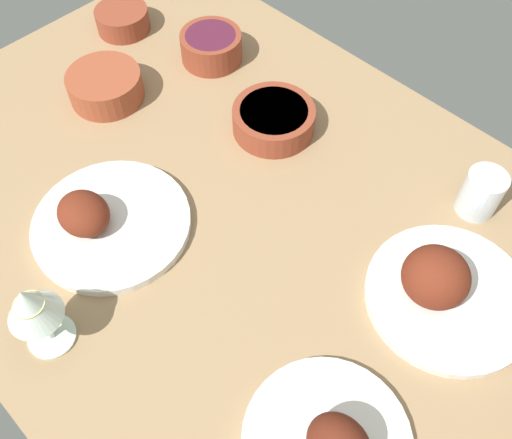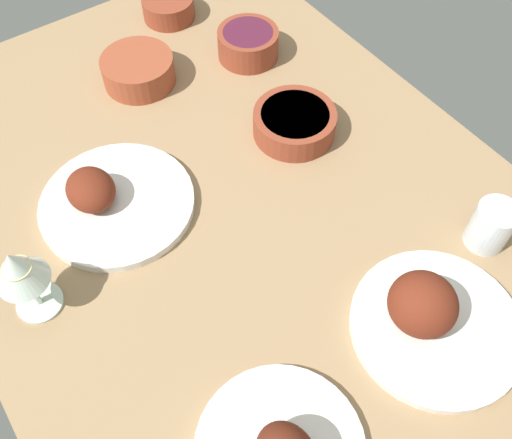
{
  "view_description": "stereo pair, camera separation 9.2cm",
  "coord_description": "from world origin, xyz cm",
  "px_view_note": "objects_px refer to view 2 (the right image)",
  "views": [
    {
      "loc": [
        36.99,
        -37.38,
        81.5
      ],
      "look_at": [
        0.0,
        0.0,
        6.0
      ],
      "focal_mm": 39.88,
      "sensor_mm": 36.0,
      "label": 1
    },
    {
      "loc": [
        42.94,
        -30.37,
        81.5
      ],
      "look_at": [
        0.0,
        0.0,
        6.0
      ],
      "focal_mm": 39.88,
      "sensor_mm": 36.0,
      "label": 2
    }
  ],
  "objects_px": {
    "bowl_cream": "(138,69)",
    "water_tumbler": "(491,226)",
    "plate_center_main": "(430,316)",
    "bowl_soup": "(168,7)",
    "bowl_onions": "(248,43)",
    "plate_far_side": "(110,200)",
    "bowl_potatoes": "(294,122)",
    "wine_glass": "(18,271)"
  },
  "relations": [
    {
      "from": "wine_glass",
      "to": "plate_center_main",
      "type": "bearing_deg",
      "value": 51.15
    },
    {
      "from": "bowl_potatoes",
      "to": "wine_glass",
      "type": "height_order",
      "value": "wine_glass"
    },
    {
      "from": "plate_far_side",
      "to": "bowl_cream",
      "type": "height_order",
      "value": "plate_far_side"
    },
    {
      "from": "bowl_cream",
      "to": "bowl_soup",
      "type": "xyz_separation_m",
      "value": [
        -0.15,
        0.15,
        -0.0
      ]
    },
    {
      "from": "bowl_soup",
      "to": "wine_glass",
      "type": "distance_m",
      "value": 0.72
    },
    {
      "from": "plate_far_side",
      "to": "bowl_cream",
      "type": "xyz_separation_m",
      "value": [
        -0.25,
        0.19,
        0.01
      ]
    },
    {
      "from": "wine_glass",
      "to": "bowl_cream",
      "type": "bearing_deg",
      "value": 133.95
    },
    {
      "from": "plate_center_main",
      "to": "wine_glass",
      "type": "distance_m",
      "value": 0.58
    },
    {
      "from": "bowl_cream",
      "to": "bowl_soup",
      "type": "relative_size",
      "value": 1.26
    },
    {
      "from": "bowl_cream",
      "to": "bowl_onions",
      "type": "relative_size",
      "value": 1.14
    },
    {
      "from": "plate_center_main",
      "to": "water_tumbler",
      "type": "bearing_deg",
      "value": 106.06
    },
    {
      "from": "bowl_cream",
      "to": "wine_glass",
      "type": "relative_size",
      "value": 1.01
    },
    {
      "from": "bowl_soup",
      "to": "wine_glass",
      "type": "relative_size",
      "value": 0.8
    },
    {
      "from": "plate_far_side",
      "to": "bowl_soup",
      "type": "distance_m",
      "value": 0.52
    },
    {
      "from": "plate_far_side",
      "to": "wine_glass",
      "type": "distance_m",
      "value": 0.22
    },
    {
      "from": "bowl_onions",
      "to": "wine_glass",
      "type": "distance_m",
      "value": 0.65
    },
    {
      "from": "plate_far_side",
      "to": "water_tumbler",
      "type": "distance_m",
      "value": 0.62
    },
    {
      "from": "bowl_cream",
      "to": "plate_far_side",
      "type": "bearing_deg",
      "value": -37.46
    },
    {
      "from": "bowl_soup",
      "to": "plate_center_main",
      "type": "bearing_deg",
      "value": -4.46
    },
    {
      "from": "plate_far_side",
      "to": "plate_center_main",
      "type": "distance_m",
      "value": 0.54
    },
    {
      "from": "bowl_onions",
      "to": "water_tumbler",
      "type": "bearing_deg",
      "value": 4.81
    },
    {
      "from": "bowl_potatoes",
      "to": "plate_center_main",
      "type": "bearing_deg",
      "value": -10.61
    },
    {
      "from": "plate_far_side",
      "to": "wine_glass",
      "type": "height_order",
      "value": "wine_glass"
    },
    {
      "from": "bowl_onions",
      "to": "wine_glass",
      "type": "xyz_separation_m",
      "value": [
        0.29,
        -0.58,
        0.07
      ]
    },
    {
      "from": "plate_far_side",
      "to": "plate_center_main",
      "type": "height_order",
      "value": "plate_center_main"
    },
    {
      "from": "bowl_soup",
      "to": "bowl_onions",
      "type": "bearing_deg",
      "value": 18.11
    },
    {
      "from": "bowl_onions",
      "to": "water_tumbler",
      "type": "xyz_separation_m",
      "value": [
        0.59,
        0.05,
        0.01
      ]
    },
    {
      "from": "plate_center_main",
      "to": "bowl_cream",
      "type": "height_order",
      "value": "plate_center_main"
    },
    {
      "from": "bowl_onions",
      "to": "bowl_soup",
      "type": "bearing_deg",
      "value": -161.89
    },
    {
      "from": "plate_center_main",
      "to": "bowl_potatoes",
      "type": "relative_size",
      "value": 1.65
    },
    {
      "from": "plate_center_main",
      "to": "bowl_soup",
      "type": "height_order",
      "value": "plate_center_main"
    },
    {
      "from": "wine_glass",
      "to": "water_tumbler",
      "type": "distance_m",
      "value": 0.71
    },
    {
      "from": "bowl_onions",
      "to": "water_tumbler",
      "type": "distance_m",
      "value": 0.6
    },
    {
      "from": "bowl_soup",
      "to": "water_tumbler",
      "type": "distance_m",
      "value": 0.81
    },
    {
      "from": "bowl_soup",
      "to": "bowl_potatoes",
      "type": "bearing_deg",
      "value": 1.57
    },
    {
      "from": "wine_glass",
      "to": "bowl_potatoes",
      "type": "bearing_deg",
      "value": 96.4
    },
    {
      "from": "bowl_cream",
      "to": "water_tumbler",
      "type": "bearing_deg",
      "value": 22.45
    },
    {
      "from": "plate_center_main",
      "to": "bowl_soup",
      "type": "xyz_separation_m",
      "value": [
        -0.86,
        0.07,
        -0.0
      ]
    },
    {
      "from": "plate_center_main",
      "to": "bowl_onions",
      "type": "height_order",
      "value": "plate_center_main"
    },
    {
      "from": "plate_center_main",
      "to": "bowl_soup",
      "type": "distance_m",
      "value": 0.86
    },
    {
      "from": "bowl_onions",
      "to": "bowl_soup",
      "type": "xyz_separation_m",
      "value": [
        -0.21,
        -0.07,
        -0.01
      ]
    },
    {
      "from": "wine_glass",
      "to": "bowl_soup",
      "type": "bearing_deg",
      "value": 133.88
    }
  ]
}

